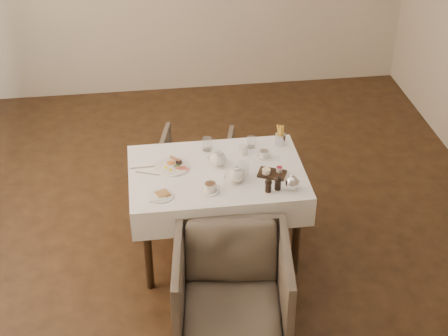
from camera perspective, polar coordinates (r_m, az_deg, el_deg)
table at (r=5.07m, az=-0.61°, el=-1.35°), size 1.28×0.88×0.75m
armchair_near at (r=4.62m, az=0.67°, el=-10.01°), size 0.85×0.87×0.71m
armchair_far at (r=5.91m, az=-2.30°, el=0.11°), size 0.73×0.74×0.57m
breakfast_plate at (r=5.06m, az=-4.28°, el=0.17°), size 0.26×0.26×0.03m
side_plate at (r=4.75m, az=-5.31°, el=-2.33°), size 0.18×0.18×0.02m
teapot_centre at (r=5.03m, az=-0.50°, el=0.85°), size 0.20×0.18×0.13m
teapot_front at (r=4.85m, az=1.04°, el=-0.46°), size 0.19×0.16×0.14m
creamer at (r=5.18m, az=1.61°, el=1.55°), size 0.06×0.06×0.07m
teacup_near at (r=4.77m, az=-1.15°, el=-1.65°), size 0.13×0.13×0.07m
teacup_far at (r=5.15m, az=3.35°, el=1.13°), size 0.12×0.12×0.06m
glass_left at (r=5.22m, az=-1.41°, el=2.00°), size 0.10×0.10×0.10m
glass_mid at (r=4.94m, az=1.67°, el=-0.03°), size 0.09×0.09×0.10m
glass_right at (r=5.26m, az=2.27°, el=2.16°), size 0.07×0.07×0.09m
condiment_board at (r=4.96m, az=4.00°, el=-0.40°), size 0.23×0.20×0.05m
pepper_mill_left at (r=4.77m, az=3.71°, el=-1.45°), size 0.06×0.06×0.10m
pepper_mill_right at (r=4.80m, az=4.50°, el=-1.24°), size 0.06×0.06×0.11m
silver_pot at (r=4.80m, az=5.67°, el=-1.14°), size 0.12×0.10×0.13m
fries_cup at (r=5.29m, az=4.71°, el=2.63°), size 0.08×0.08×0.17m
cutlery_fork at (r=5.07m, az=-6.73°, el=0.04°), size 0.20×0.02×0.00m
cutlery_knife at (r=5.00m, az=-6.38°, el=-0.46°), size 0.17×0.08×0.00m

